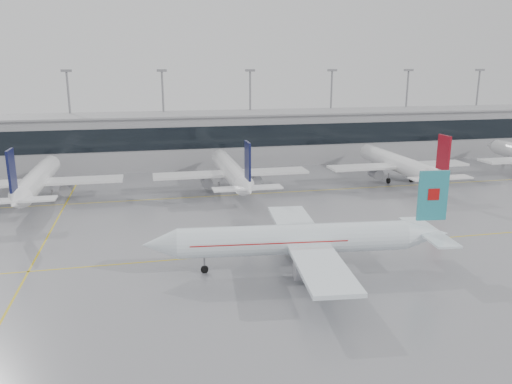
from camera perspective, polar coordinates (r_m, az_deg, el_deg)
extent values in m
plane|color=gray|center=(65.17, 2.32, -6.80)|extent=(320.00, 320.00, 0.00)
cube|color=gold|center=(65.16, 2.32, -6.80)|extent=(120.00, 0.25, 0.01)
cube|color=gold|center=(93.12, -2.42, -0.33)|extent=(120.00, 0.25, 0.01)
cube|color=gold|center=(78.64, -22.43, -4.18)|extent=(0.25, 60.00, 0.01)
cube|color=gray|center=(123.01, -5.12, 6.03)|extent=(180.00, 15.00, 12.00)
cube|color=black|center=(115.40, -4.63, 6.26)|extent=(180.00, 0.20, 5.00)
cube|color=gray|center=(122.29, -5.18, 8.91)|extent=(182.00, 16.00, 0.40)
cylinder|color=gray|center=(128.51, -20.42, 7.80)|extent=(0.50, 0.50, 22.00)
cube|color=gray|center=(127.92, -20.86, 12.83)|extent=(2.40, 1.00, 0.60)
cylinder|color=gray|center=(127.44, -10.49, 8.40)|extent=(0.50, 0.50, 22.00)
cube|color=gray|center=(126.85, -10.72, 13.48)|extent=(2.40, 1.00, 0.60)
cylinder|color=gray|center=(130.15, -0.66, 8.75)|extent=(0.50, 0.50, 22.00)
cube|color=gray|center=(129.57, -0.68, 13.73)|extent=(2.40, 1.00, 0.60)
cylinder|color=gray|center=(136.39, 8.53, 8.85)|extent=(0.50, 0.50, 22.00)
cube|color=gray|center=(135.84, 8.71, 13.59)|extent=(2.40, 1.00, 0.60)
cylinder|color=gray|center=(145.72, 16.73, 8.74)|extent=(0.50, 0.50, 22.00)
cube|color=gray|center=(145.20, 17.05, 13.18)|extent=(2.40, 1.00, 0.60)
cylinder|color=gray|center=(157.59, 23.81, 8.51)|extent=(0.50, 0.50, 22.00)
cube|color=gray|center=(157.11, 24.23, 12.60)|extent=(2.40, 1.00, 0.60)
cylinder|color=white|center=(58.59, 4.31, -5.40)|extent=(27.07, 6.33, 3.52)
cone|color=white|center=(57.81, -10.97, -5.90)|extent=(4.35, 3.92, 3.52)
cone|color=white|center=(63.57, 18.88, -4.56)|extent=(5.94, 4.09, 3.52)
cube|color=white|center=(59.01, 5.74, -5.70)|extent=(8.03, 29.46, 0.45)
cube|color=white|center=(63.56, 19.06, -4.29)|extent=(3.96, 11.42, 0.25)
cube|color=teal|center=(62.44, 19.56, -0.39)|extent=(3.62, 0.73, 6.01)
cylinder|color=gray|center=(55.10, 6.25, -8.87)|extent=(3.80, 2.47, 2.10)
cylinder|color=gray|center=(63.84, 4.36, -5.53)|extent=(3.80, 2.47, 2.10)
cylinder|color=gray|center=(58.52, -5.92, -8.10)|extent=(0.20, 0.20, 1.52)
cylinder|color=black|center=(58.81, -5.90, -8.79)|extent=(0.93, 0.39, 0.90)
cylinder|color=gray|center=(57.60, 7.22, -8.41)|extent=(0.24, 0.24, 1.52)
cylinder|color=black|center=(57.89, 7.20, -9.10)|extent=(1.14, 0.56, 1.10)
cylinder|color=gray|center=(62.30, 6.09, -6.59)|extent=(0.24, 0.24, 1.52)
cylinder|color=black|center=(62.57, 6.08, -7.24)|extent=(1.14, 0.56, 1.10)
cube|color=#B70F0F|center=(62.39, 19.57, -0.22)|extent=(1.44, 0.59, 1.40)
cube|color=#B70F0F|center=(58.05, 1.39, -5.34)|extent=(18.27, 5.43, 0.12)
cylinder|color=white|center=(97.67, -23.65, 1.45)|extent=(3.59, 27.36, 3.59)
cone|color=white|center=(112.81, -22.22, 3.16)|extent=(3.59, 4.00, 3.59)
cone|color=white|center=(81.98, -25.73, -1.03)|extent=(3.59, 5.60, 3.59)
cube|color=white|center=(96.31, -23.79, 1.02)|extent=(29.64, 5.00, 0.45)
cube|color=white|center=(81.72, -25.78, -0.86)|extent=(11.40, 2.80, 0.25)
cube|color=#0F133D|center=(80.58, -26.15, 2.23)|extent=(0.35, 3.60, 6.12)
cylinder|color=gray|center=(98.17, -26.39, 0.07)|extent=(2.10, 3.60, 2.10)
cylinder|color=gray|center=(96.28, -20.85, 0.38)|extent=(2.10, 3.60, 2.10)
cylinder|color=gray|center=(108.46, -22.51, 1.33)|extent=(0.20, 0.20, 1.56)
cylinder|color=black|center=(108.62, -22.47, 0.93)|extent=(0.30, 0.90, 0.90)
cylinder|color=gray|center=(96.36, -25.29, -0.40)|extent=(0.24, 0.24, 1.56)
cylinder|color=black|center=(96.54, -25.24, -0.84)|extent=(0.45, 1.10, 1.10)
cylinder|color=gray|center=(95.32, -22.25, -0.23)|extent=(0.24, 0.24, 1.56)
cylinder|color=black|center=(95.51, -22.21, -0.69)|extent=(0.45, 1.10, 1.10)
cylinder|color=white|center=(97.07, -2.97, 2.56)|extent=(3.59, 27.36, 3.59)
cone|color=white|center=(112.28, -4.32, 4.13)|extent=(3.59, 4.00, 3.59)
cone|color=white|center=(81.26, -1.00, 0.28)|extent=(3.59, 5.60, 3.59)
cube|color=white|center=(95.70, -2.81, 2.15)|extent=(29.64, 5.00, 0.45)
cube|color=white|center=(81.00, -0.98, 0.45)|extent=(11.40, 2.80, 0.25)
cube|color=#0F133D|center=(79.85, -0.96, 3.60)|extent=(0.35, 3.60, 6.12)
cylinder|color=gray|center=(95.83, -5.68, 1.20)|extent=(2.10, 3.60, 2.10)
cylinder|color=gray|center=(97.41, -0.07, 1.48)|extent=(2.10, 3.60, 2.10)
cylinder|color=gray|center=(107.91, -3.91, 2.34)|extent=(0.20, 0.20, 1.56)
cylinder|color=black|center=(108.08, -3.90, 1.93)|extent=(0.30, 0.90, 0.90)
cylinder|color=gray|center=(94.80, -4.24, 0.73)|extent=(0.24, 0.24, 1.56)
cylinder|color=black|center=(94.98, -4.23, 0.27)|extent=(0.45, 1.10, 1.10)
cylinder|color=gray|center=(95.66, -1.16, 0.89)|extent=(0.24, 0.24, 1.56)
cylinder|color=black|center=(95.84, -1.16, 0.43)|extent=(0.45, 1.10, 1.10)
cylinder|color=white|center=(108.42, 15.62, 3.28)|extent=(3.59, 27.36, 3.59)
cone|color=white|center=(122.23, 12.19, 4.67)|extent=(3.59, 4.00, 3.59)
cone|color=white|center=(94.53, 20.27, 1.37)|extent=(3.59, 5.60, 3.59)
cube|color=white|center=(107.19, 15.98, 2.92)|extent=(29.64, 5.00, 0.45)
cube|color=white|center=(94.30, 20.35, 1.53)|extent=(11.40, 2.80, 0.25)
cube|color=maroon|center=(93.31, 20.65, 4.23)|extent=(0.35, 3.60, 6.12)
cylinder|color=gray|center=(105.74, 13.50, 2.10)|extent=(2.10, 3.60, 2.10)
cylinder|color=gray|center=(110.26, 18.00, 2.28)|extent=(2.10, 3.60, 2.10)
cylinder|color=gray|center=(118.23, 13.12, 3.04)|extent=(0.20, 0.20, 1.56)
cylinder|color=black|center=(118.38, 13.10, 2.67)|extent=(0.30, 0.90, 0.90)
cylinder|color=gray|center=(105.53, 14.91, 1.67)|extent=(0.24, 0.24, 1.56)
cylinder|color=black|center=(105.69, 14.89, 1.26)|extent=(0.45, 1.10, 1.10)
cylinder|color=gray|center=(108.01, 17.37, 1.78)|extent=(0.24, 0.24, 1.56)
cylinder|color=black|center=(108.17, 17.34, 1.38)|extent=(0.45, 1.10, 1.10)
cone|color=white|center=(140.44, 25.33, 4.83)|extent=(3.59, 4.00, 3.59)
cylinder|color=gray|center=(136.97, 26.48, 3.41)|extent=(0.20, 0.20, 1.56)
cylinder|color=black|center=(137.10, 26.44, 3.09)|extent=(0.30, 0.90, 0.90)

